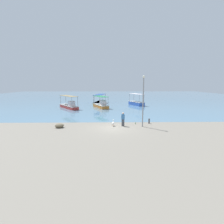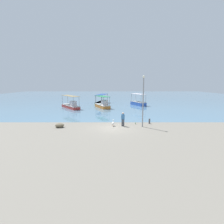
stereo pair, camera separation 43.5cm
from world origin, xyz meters
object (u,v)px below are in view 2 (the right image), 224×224
(fishing_boat_near_left, at_px, (102,105))
(mooring_bollard, at_px, (149,121))
(net_pile, at_px, (59,125))
(fishing_boat_center, at_px, (71,105))
(glass_bottle, at_px, (135,123))
(pelican, at_px, (113,123))
(fisherman_standing, at_px, (123,119))
(fishing_boat_near_right, at_px, (101,102))
(lamp_post, at_px, (143,99))
(fishing_boat_outer, at_px, (138,103))

(fishing_boat_near_left, height_order, mooring_bollard, fishing_boat_near_left)
(fishing_boat_near_left, height_order, net_pile, fishing_boat_near_left)
(fishing_boat_center, distance_m, mooring_bollard, 19.45)
(mooring_bollard, bearing_deg, glass_bottle, -168.39)
(pelican, distance_m, mooring_bollard, 4.86)
(pelican, bearing_deg, fisherman_standing, -1.98)
(fishing_boat_near_right, relative_size, mooring_bollard, 10.47)
(mooring_bollard, relative_size, net_pile, 0.65)
(fishing_boat_near_right, bearing_deg, mooring_bollard, -71.67)
(pelican, height_order, lamp_post, lamp_post)
(fishing_boat_center, height_order, fisherman_standing, fishing_boat_center)
(fishing_boat_outer, bearing_deg, lamp_post, -97.03)
(pelican, height_order, glass_bottle, pelican)
(fishing_boat_outer, distance_m, fishing_boat_near_left, 9.27)
(pelican, bearing_deg, net_pile, -174.26)
(fishing_boat_outer, height_order, net_pile, fishing_boat_outer)
(fishing_boat_near_left, bearing_deg, fisherman_standing, -78.38)
(glass_bottle, bearing_deg, fishing_boat_near_left, 108.26)
(fishing_boat_outer, height_order, fishing_boat_near_right, fishing_boat_outer)
(fishing_boat_center, xyz_separation_m, net_pile, (2.39, -16.03, -0.36))
(fishing_boat_near_right, distance_m, glass_bottle, 23.43)
(fishing_boat_near_right, height_order, pelican, fishing_boat_near_right)
(net_pile, xyz_separation_m, glass_bottle, (9.16, 1.53, -0.14))
(fishing_boat_outer, distance_m, mooring_bollard, 19.12)
(fishing_boat_center, relative_size, fisherman_standing, 3.75)
(lamp_post, bearing_deg, mooring_bollard, 53.89)
(glass_bottle, bearing_deg, fishing_boat_outer, 80.69)
(fishing_boat_outer, relative_size, mooring_bollard, 7.36)
(fishing_boat_near_right, bearing_deg, fishing_boat_near_left, -85.24)
(fishing_boat_center, xyz_separation_m, fisherman_standing, (9.89, -15.44, 0.30))
(fishing_boat_near_left, bearing_deg, pelican, -82.55)
(fisherman_standing, bearing_deg, pelican, 178.02)
(fisherman_standing, bearing_deg, mooring_bollard, 20.67)
(fishing_boat_near_left, xyz_separation_m, glass_bottle, (4.95, -15.01, -0.52))
(mooring_bollard, height_order, glass_bottle, mooring_bollard)
(fishing_boat_near_right, height_order, net_pile, fishing_boat_near_right)
(mooring_bollard, bearing_deg, fisherman_standing, -159.33)
(pelican, bearing_deg, fishing_boat_near_left, 97.45)
(pelican, relative_size, net_pile, 0.77)
(fishing_boat_near_right, relative_size, net_pile, 6.85)
(fishing_boat_outer, bearing_deg, fishing_boat_near_right, 159.37)
(fisherman_standing, xyz_separation_m, glass_bottle, (1.67, 0.94, -0.80))
(fisherman_standing, bearing_deg, fishing_boat_center, 122.63)
(fishing_boat_outer, height_order, pelican, fishing_boat_outer)
(fishing_boat_outer, xyz_separation_m, pelican, (-6.06, -20.35, -0.21))
(fishing_boat_center, relative_size, net_pile, 6.09)
(net_pile, distance_m, glass_bottle, 9.29)
(fishing_boat_near_right, relative_size, fisherman_standing, 4.21)
(fisherman_standing, bearing_deg, fishing_boat_near_right, 99.41)
(fishing_boat_near_right, bearing_deg, fisherman_standing, -80.59)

